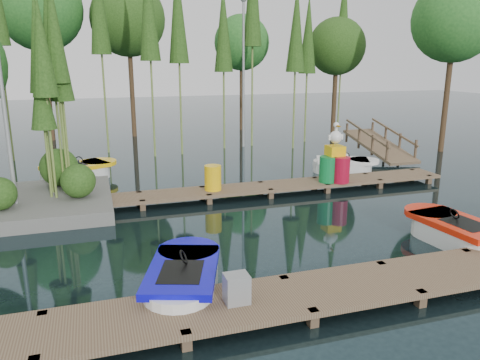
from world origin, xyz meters
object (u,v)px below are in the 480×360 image
object	(u,v)px
boat_red	(455,232)
utility_cabinet	(237,289)
boat_yellow_far	(77,172)
drum_cluster	(336,164)
yellow_barrel	(213,178)
boat_blue	(184,281)

from	to	relation	value
boat_red	utility_cabinet	xyz separation A→B (m)	(-6.06, -1.64, 0.28)
boat_yellow_far	drum_cluster	xyz separation A→B (m)	(8.44, -3.97, 0.59)
yellow_barrel	drum_cluster	distance (m)	4.27
boat_red	boat_yellow_far	xyz separation A→B (m)	(-8.86, 9.18, 0.03)
boat_blue	boat_red	distance (m)	6.79
utility_cabinet	yellow_barrel	xyz separation A→B (m)	(1.37, 7.00, 0.14)
boat_red	boat_yellow_far	world-z (taller)	boat_yellow_far
boat_yellow_far	yellow_barrel	bearing A→B (deg)	-48.77
boat_yellow_far	utility_cabinet	xyz separation A→B (m)	(2.80, -10.82, 0.25)
boat_red	boat_blue	bearing A→B (deg)	178.23
boat_blue	boat_red	world-z (taller)	boat_red
drum_cluster	boat_yellow_far	bearing A→B (deg)	154.79
boat_blue	yellow_barrel	bearing A→B (deg)	88.96
utility_cabinet	yellow_barrel	world-z (taller)	yellow_barrel
boat_red	yellow_barrel	size ratio (longest dim) A/B	3.63
boat_blue	boat_yellow_far	bearing A→B (deg)	120.64
yellow_barrel	utility_cabinet	bearing A→B (deg)	-101.09
drum_cluster	utility_cabinet	bearing A→B (deg)	-129.47
boat_blue	drum_cluster	world-z (taller)	drum_cluster
boat_red	drum_cluster	distance (m)	5.26
drum_cluster	yellow_barrel	bearing A→B (deg)	177.94
utility_cabinet	drum_cluster	xyz separation A→B (m)	(5.64, 6.85, 0.34)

